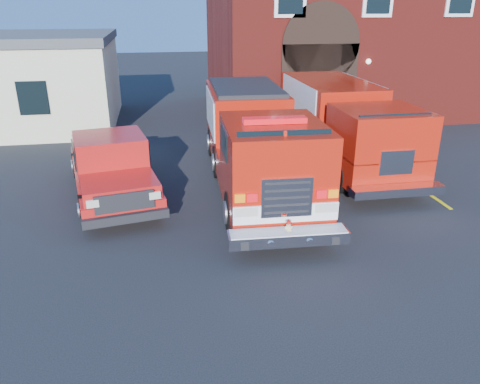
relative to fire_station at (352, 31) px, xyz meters
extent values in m
plane|color=black|center=(-8.99, -13.98, -4.25)|extent=(100.00, 100.00, 0.00)
cube|color=yellow|center=(-2.49, -12.98, -4.25)|extent=(0.12, 3.00, 0.01)
cube|color=yellow|center=(-2.49, -9.98, -4.25)|extent=(0.12, 3.00, 0.01)
cube|color=yellow|center=(-2.49, -6.98, -4.25)|extent=(0.12, 3.00, 0.01)
cube|color=maroon|center=(0.01, 0.02, -0.25)|extent=(15.00, 10.00, 8.00)
cube|color=black|center=(-3.49, -5.00, -2.25)|extent=(3.60, 0.12, 4.00)
cylinder|color=black|center=(-3.49, -5.00, -0.25)|extent=(3.60, 0.12, 3.60)
cube|color=beige|center=(-17.99, -0.98, -2.25)|extent=(10.00, 8.00, 4.00)
cube|color=#46494C|center=(-17.99, -0.98, -0.10)|extent=(10.20, 8.20, 0.40)
cube|color=black|center=(-15.99, -5.01, -2.25)|extent=(1.20, 0.10, 1.40)
cylinder|color=black|center=(-9.10, -14.74, -3.69)|extent=(0.41, 1.13, 1.12)
cylinder|color=black|center=(-6.87, -14.85, -3.69)|extent=(0.41, 1.13, 1.12)
cube|color=#A8180B|center=(-7.84, -11.55, -3.39)|extent=(2.96, 9.24, 0.91)
cube|color=#A8180B|center=(-7.73, -9.22, -2.22)|extent=(2.74, 4.58, 1.62)
cube|color=#A8180B|center=(-7.98, -14.49, -2.17)|extent=(2.68, 3.36, 1.52)
cube|color=black|center=(-8.03, -15.76, -1.77)|extent=(2.23, 0.18, 0.95)
cube|color=red|center=(-7.98, -14.49, -1.33)|extent=(1.64, 0.42, 0.14)
cube|color=white|center=(-8.05, -16.13, -3.19)|extent=(2.54, 0.18, 0.45)
cube|color=silver|center=(-8.05, -16.14, -2.78)|extent=(1.22, 0.12, 0.95)
cube|color=silver|center=(-8.06, -16.42, -3.66)|extent=(2.86, 0.69, 0.28)
cube|color=#B7B7BF|center=(-9.01, -9.16, -2.22)|extent=(0.21, 3.65, 1.32)
cube|color=#B7B7BF|center=(-6.45, -9.28, -2.22)|extent=(0.21, 3.65, 1.32)
sphere|color=tan|center=(-8.06, -16.42, -3.44)|extent=(0.16, 0.16, 0.16)
sphere|color=tan|center=(-8.06, -16.42, -3.32)|extent=(0.13, 0.13, 0.13)
sphere|color=tan|center=(-8.11, -16.41, -3.28)|extent=(0.05, 0.05, 0.05)
sphere|color=tan|center=(-8.02, -16.41, -3.28)|extent=(0.05, 0.05, 0.05)
ellipsoid|color=red|center=(-8.06, -16.42, -3.28)|extent=(0.14, 0.14, 0.07)
cylinder|color=red|center=(-8.07, -16.43, -3.30)|extent=(0.16, 0.16, 0.01)
cylinder|color=black|center=(-13.01, -13.64, -3.82)|extent=(0.46, 0.92, 0.87)
cylinder|color=black|center=(-11.12, -13.28, -3.82)|extent=(0.46, 0.92, 0.87)
cube|color=#B11614|center=(-12.44, -11.47, -3.65)|extent=(3.26, 6.31, 0.49)
cube|color=#B11614|center=(-12.04, -13.57, -3.21)|extent=(2.28, 1.98, 0.38)
cube|color=#B11614|center=(-12.38, -11.79, -2.78)|extent=(2.34, 2.31, 1.09)
cube|color=#B11614|center=(-12.76, -9.75, -3.21)|extent=(2.40, 2.63, 0.60)
cube|color=black|center=(-11.86, -14.51, -3.76)|extent=(2.22, 0.56, 0.24)
cylinder|color=black|center=(-5.26, -12.60, -3.68)|extent=(0.37, 1.15, 1.15)
cylinder|color=black|center=(-2.96, -12.60, -3.68)|extent=(0.37, 1.15, 1.15)
cube|color=#A8180B|center=(-4.10, -9.67, -3.36)|extent=(2.63, 8.37, 0.94)
cube|color=#A8180B|center=(-4.10, -8.10, -2.16)|extent=(2.63, 5.23, 1.57)
cube|color=#A8180B|center=(-4.11, -12.60, -2.27)|extent=(2.62, 2.51, 1.36)
cube|color=#B7B7BF|center=(-5.41, -8.10, -2.27)|extent=(0.05, 4.39, 1.78)
cube|color=#B7B7BF|center=(-2.78, -8.11, -2.27)|extent=(0.05, 4.39, 1.78)
cube|color=silver|center=(-4.11, -14.12, -3.68)|extent=(2.82, 0.48, 0.26)
camera|label=1|loc=(-10.89, -25.83, 1.42)|focal=35.00mm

